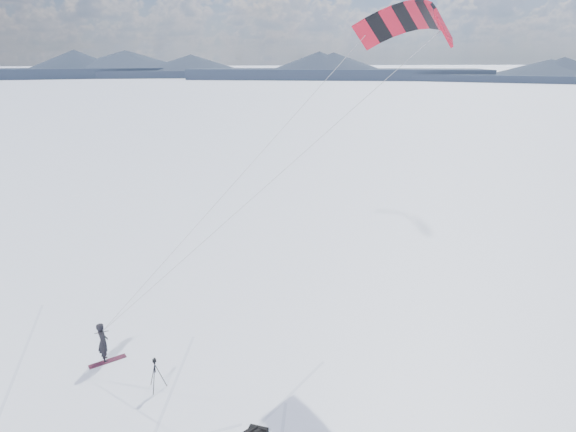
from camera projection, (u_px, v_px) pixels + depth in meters
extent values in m
plane|color=white|center=(126.00, 425.00, 16.83)|extent=(1800.00, 1800.00, 0.00)
cube|color=#1B2837|center=(512.00, 77.00, 289.30)|extent=(145.33, 128.71, 3.84)
cone|color=#1B2837|center=(513.00, 73.00, 288.70)|extent=(89.94, 89.94, 8.00)
cube|color=#1B2837|center=(355.00, 75.00, 316.59)|extent=(156.07, 96.69, 3.84)
cone|color=#1B2837|center=(355.00, 72.00, 316.00)|extent=(82.96, 82.96, 8.00)
cube|color=#1B2837|center=(210.00, 75.00, 317.20)|extent=(152.94, 56.08, 3.84)
cone|color=#1B2837|center=(210.00, 72.00, 316.60)|extent=(68.60, 68.60, 8.00)
cube|color=#1B2837|center=(53.00, 76.00, 291.06)|extent=(156.25, 77.25, 3.84)
cone|color=#1B2837|center=(52.00, 73.00, 290.46)|extent=(76.64, 76.64, 8.00)
cube|color=silver|center=(80.00, 420.00, 17.06)|extent=(6.45, 7.79, 0.01)
cube|color=silver|center=(135.00, 374.00, 19.54)|extent=(11.66, 3.07, 0.01)
cube|color=silver|center=(227.00, 419.00, 17.08)|extent=(6.52, 4.83, 0.01)
cube|color=silver|center=(263.00, 373.00, 19.57)|extent=(8.85, 4.87, 0.01)
imported|color=black|center=(105.00, 360.00, 20.42)|extent=(0.63, 0.76, 1.78)
cube|color=maroon|center=(108.00, 361.00, 20.32)|extent=(1.52, 0.83, 0.04)
cylinder|color=black|center=(161.00, 375.00, 18.57)|extent=(0.41, 0.10, 1.11)
cylinder|color=black|center=(153.00, 375.00, 18.61)|extent=(0.29, 0.33, 1.11)
cylinder|color=black|center=(154.00, 380.00, 18.32)|extent=(0.17, 0.39, 1.11)
cylinder|color=black|center=(155.00, 368.00, 18.38)|extent=(0.04, 0.04, 0.37)
cube|color=black|center=(154.00, 363.00, 18.31)|extent=(0.09, 0.09, 0.05)
cube|color=black|center=(154.00, 361.00, 18.28)|extent=(0.15, 0.12, 0.11)
cylinder|color=black|center=(154.00, 359.00, 18.36)|extent=(0.07, 0.11, 0.07)
cylinder|color=black|center=(249.00, 432.00, 16.08)|extent=(0.66, 0.43, 0.07)
cube|color=black|center=(258.00, 432.00, 16.34)|extent=(0.73, 0.60, 0.24)
cylinder|color=black|center=(258.00, 428.00, 16.30)|extent=(0.58, 0.37, 0.08)
cube|color=red|center=(444.00, 28.00, 19.03)|extent=(1.31, 0.89, 1.52)
cube|color=black|center=(441.00, 21.00, 19.59)|extent=(1.21, 0.95, 1.45)
cube|color=red|center=(436.00, 17.00, 20.23)|extent=(1.10, 0.97, 1.37)
cube|color=black|center=(428.00, 14.00, 20.91)|extent=(1.06, 0.97, 1.28)
cube|color=red|center=(417.00, 15.00, 21.61)|extent=(1.17, 0.98, 1.18)
cube|color=black|center=(405.00, 17.00, 22.30)|extent=(1.27, 0.96, 1.28)
cube|color=red|center=(393.00, 21.00, 22.94)|extent=(1.36, 0.92, 1.37)
cube|color=black|center=(379.00, 27.00, 23.52)|extent=(1.44, 0.85, 1.45)
cube|color=red|center=(366.00, 34.00, 24.01)|extent=(1.50, 0.75, 1.52)
cylinder|color=#93949D|center=(268.00, 184.00, 19.51)|extent=(14.25, 0.19, 12.00)
cylinder|color=#93949D|center=(246.00, 170.00, 22.00)|extent=(13.18, 5.46, 12.00)
cylinder|color=black|center=(102.00, 332.00, 20.00)|extent=(0.55, 0.13, 0.03)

